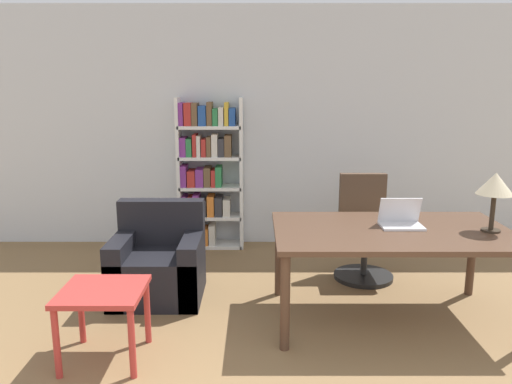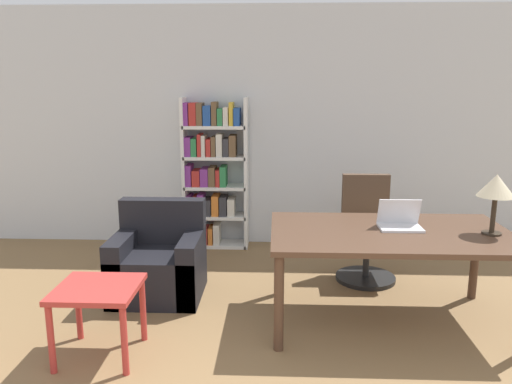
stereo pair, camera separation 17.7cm
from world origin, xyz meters
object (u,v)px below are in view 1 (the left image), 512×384
object	(u,v)px
office_chair	(362,233)
side_table_blue	(101,301)
table_lamp	(493,185)
bookshelf	(205,174)
laptop	(399,220)
armchair	(157,266)
desk	(390,238)

from	to	relation	value
office_chair	side_table_blue	xyz separation A→B (m)	(-2.06, -1.52, -0.01)
table_lamp	side_table_blue	xyz separation A→B (m)	(-2.81, -0.54, -0.68)
table_lamp	side_table_blue	world-z (taller)	table_lamp
bookshelf	table_lamp	bearing A→B (deg)	-38.97
laptop	armchair	world-z (taller)	laptop
table_lamp	bookshelf	bearing A→B (deg)	141.03
office_chair	laptop	bearing A→B (deg)	-83.56
laptop	office_chair	bearing A→B (deg)	96.44
desk	armchair	xyz separation A→B (m)	(-1.91, 0.44, -0.39)
bookshelf	office_chair	bearing A→B (deg)	-29.76
side_table_blue	laptop	bearing A→B (deg)	17.36
bookshelf	side_table_blue	bearing A→B (deg)	-100.87
office_chair	armchair	world-z (taller)	office_chair
side_table_blue	bookshelf	size ratio (longest dim) A/B	0.32
desk	bookshelf	bearing A→B (deg)	131.24
table_lamp	armchair	xyz separation A→B (m)	(-2.64, 0.50, -0.82)
armchair	table_lamp	bearing A→B (deg)	-10.69
laptop	armchair	size ratio (longest dim) A/B	0.39
laptop	side_table_blue	bearing A→B (deg)	-162.64
table_lamp	armchair	world-z (taller)	table_lamp
armchair	bookshelf	size ratio (longest dim) A/B	0.48
laptop	table_lamp	distance (m)	0.73
desk	laptop	distance (m)	0.17
desk	table_lamp	xyz separation A→B (m)	(0.73, -0.06, 0.43)
office_chair	side_table_blue	size ratio (longest dim) A/B	1.82
laptop	side_table_blue	world-z (taller)	laptop
office_chair	bookshelf	distance (m)	1.89
desk	bookshelf	size ratio (longest dim) A/B	1.07
laptop	armchair	xyz separation A→B (m)	(-1.99, 0.36, -0.51)
side_table_blue	office_chair	bearing A→B (deg)	36.39
side_table_blue	armchair	bearing A→B (deg)	80.94
laptop	bookshelf	world-z (taller)	bookshelf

